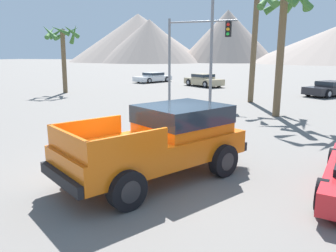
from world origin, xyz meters
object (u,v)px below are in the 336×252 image
Objects in this scene: palm_tree_tall at (283,16)px; palm_tree_leaning at (62,41)px; orange_pickup_truck at (165,137)px; parked_car_tan at (203,80)px; parked_car_white at (153,77)px; traffic_light_main at (195,43)px; street_lamp_post at (213,5)px; parked_car_dark at (330,88)px.

palm_tree_tall is 1.18× the size of palm_tree_leaning.
palm_tree_tall is at bearing 106.29° from orange_pickup_truck.
parked_car_white is at bearing -76.72° from parked_car_tan.
traffic_light_main is (2.26, -11.14, 3.16)m from parked_car_tan.
parked_car_white is 0.53× the size of street_lamp_post.
parked_car_dark is 11.49m from palm_tree_tall.
parked_car_tan reaches higher than parked_car_dark.
parked_car_dark is 14.32m from street_lamp_post.
orange_pickup_truck reaches higher than parked_car_dark.
street_lamp_post reaches higher than traffic_light_main.
orange_pickup_truck reaches higher than parked_car_white.
parked_car_tan is at bearing 105.55° from street_lamp_post.
street_lamp_post is (4.44, -15.97, 4.70)m from parked_car_tan.
parked_car_dark is 0.48× the size of street_lamp_post.
parked_car_white is at bearing 77.27° from palm_tree_leaning.
palm_tree_tall is (5.24, -3.06, 1.12)m from traffic_light_main.
palm_tree_tall is at bearing 29.97° from street_lamp_post.
orange_pickup_truck is 24.54m from parked_car_tan.
street_lamp_post is (2.18, -4.82, 1.55)m from traffic_light_main.
palm_tree_leaning is at bearing 163.66° from palm_tree_tall.
parked_car_tan is 0.69× the size of palm_tree_tall.
palm_tree_tall reaches higher than parked_car_dark.
orange_pickup_truck is at bearing -103.47° from palm_tree_tall.
palm_tree_tall is (3.06, 1.76, -0.42)m from street_lamp_post.
orange_pickup_truck is 1.23× the size of parked_car_dark.
parked_car_white is 0.74× the size of palm_tree_tall.
palm_tree_leaning is (-2.72, -12.02, 3.60)m from parked_car_white.
orange_pickup_truck is 20.70m from parked_car_dark.
palm_tree_tall is at bearing -16.34° from palm_tree_leaning.
orange_pickup_truck is 1.00× the size of traffic_light_main.
traffic_light_main is at bearing 132.46° from orange_pickup_truck.
traffic_light_main is 0.83× the size of palm_tree_tall.
palm_tree_tall is (7.50, -14.20, 4.28)m from parked_car_tan.
traffic_light_main is (8.85, -13.89, 3.21)m from parked_car_white.
parked_car_tan is at bearing 101.46° from traffic_light_main.
street_lamp_post is at bearing -25.96° from palm_tree_leaning.
street_lamp_post reaches higher than palm_tree_tall.
traffic_light_main is 6.17m from palm_tree_tall.
palm_tree_tall is (-3.41, -10.09, 4.32)m from parked_car_dark.
parked_car_dark is at bearing 61.36° from street_lamp_post.
street_lamp_post is at bearing -65.66° from traffic_light_main.
orange_pickup_truck is 0.83× the size of palm_tree_tall.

